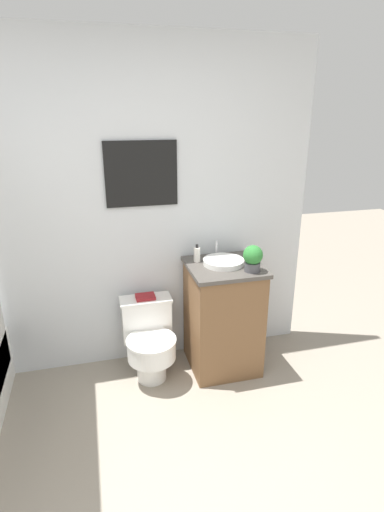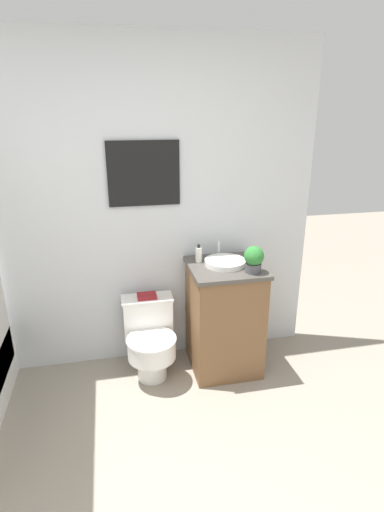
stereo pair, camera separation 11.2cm
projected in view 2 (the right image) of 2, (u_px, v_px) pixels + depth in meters
name	position (u px, v px, depth m)	size (l,w,h in m)	color
wall_back	(91.00, 213.00, 2.96)	(3.50, 0.07, 2.50)	silver
toilet	(150.00, 338.00, 3.09)	(0.40, 0.52, 0.60)	white
vanity	(224.00, 317.00, 3.15)	(0.55, 0.55, 0.88)	brown
sink	(225.00, 262.00, 3.01)	(0.31, 0.35, 0.13)	white
soap_bottle	(199.00, 254.00, 3.06)	(0.05, 0.05, 0.14)	silver
potted_plant	(254.00, 259.00, 2.84)	(0.14, 0.14, 0.20)	#4C4C51
book_on_tank	(147.00, 296.00, 3.11)	(0.15, 0.12, 0.02)	maroon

